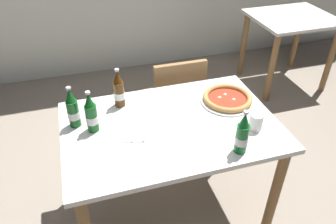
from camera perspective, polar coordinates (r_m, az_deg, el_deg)
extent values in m
plane|color=gray|center=(2.38, 0.36, -16.54)|extent=(8.00, 8.00, 0.00)
cube|color=silver|center=(1.85, 0.45, -2.50)|extent=(1.20, 0.80, 0.03)
cylinder|color=olive|center=(2.09, 18.08, -13.42)|extent=(0.06, 0.06, 0.72)
cylinder|color=olive|center=(2.30, -15.25, -7.12)|extent=(0.06, 0.06, 0.72)
cylinder|color=olive|center=(2.50, 10.01, -2.36)|extent=(0.06, 0.06, 0.72)
cube|color=olive|center=(2.61, 0.80, 2.02)|extent=(0.40, 0.40, 0.04)
cube|color=olive|center=(2.34, 2.14, 4.14)|extent=(0.38, 0.04, 0.40)
cylinder|color=olive|center=(2.91, 2.99, 0.66)|extent=(0.04, 0.04, 0.41)
cylinder|color=olive|center=(2.84, -3.53, -0.46)|extent=(0.04, 0.04, 0.41)
cylinder|color=olive|center=(2.66, 5.35, -3.40)|extent=(0.04, 0.04, 0.41)
cylinder|color=olive|center=(2.58, -1.76, -4.76)|extent=(0.04, 0.04, 0.41)
cube|color=silver|center=(3.62, 20.96, 15.11)|extent=(0.80, 0.70, 0.03)
cylinder|color=olive|center=(3.36, 17.60, 7.17)|extent=(0.06, 0.06, 0.72)
cylinder|color=olive|center=(3.76, 26.44, 8.16)|extent=(0.06, 0.06, 0.72)
cylinder|color=olive|center=(3.80, 13.05, 11.31)|extent=(0.06, 0.06, 0.72)
cylinder|color=olive|center=(4.16, 21.50, 11.92)|extent=(0.06, 0.06, 0.72)
cylinder|color=white|center=(2.05, 10.25, 1.95)|extent=(0.33, 0.33, 0.01)
cylinder|color=#AD2D19|center=(2.05, 10.29, 2.20)|extent=(0.24, 0.24, 0.01)
torus|color=#B78447|center=(2.04, 10.32, 2.46)|extent=(0.30, 0.30, 0.03)
sphere|color=silver|center=(2.05, 8.95, 2.45)|extent=(0.02, 0.02, 0.02)
sphere|color=silver|center=(2.05, 11.38, 2.07)|extent=(0.02, 0.02, 0.02)
sphere|color=silver|center=(2.08, 9.91, 2.94)|extent=(0.02, 0.02, 0.02)
cylinder|color=#14591E|center=(1.86, -16.13, -0.23)|extent=(0.06, 0.06, 0.16)
cone|color=#14591E|center=(1.79, -16.74, 2.80)|extent=(0.05, 0.05, 0.07)
cylinder|color=#B7B7BC|center=(1.77, -16.98, 3.98)|extent=(0.03, 0.03, 0.01)
cylinder|color=white|center=(1.86, -16.09, -0.43)|extent=(0.07, 0.07, 0.04)
cylinder|color=#196B2D|center=(1.66, 12.70, -4.55)|extent=(0.06, 0.06, 0.16)
cone|color=#196B2D|center=(1.59, 13.25, -1.32)|extent=(0.05, 0.05, 0.07)
cylinder|color=#B7B7BC|center=(1.56, 13.46, -0.05)|extent=(0.03, 0.03, 0.01)
cylinder|color=white|center=(1.66, 12.67, -4.76)|extent=(0.07, 0.07, 0.04)
cylinder|color=#512D0F|center=(1.97, -8.50, 3.13)|extent=(0.06, 0.06, 0.16)
cone|color=#512D0F|center=(1.91, -8.80, 6.10)|extent=(0.05, 0.05, 0.07)
cylinder|color=#B7B7BC|center=(1.89, -8.92, 7.25)|extent=(0.03, 0.03, 0.01)
cylinder|color=white|center=(1.97, -8.48, 2.94)|extent=(0.07, 0.07, 0.04)
cylinder|color=#14591E|center=(1.80, -13.12, -1.03)|extent=(0.06, 0.06, 0.16)
cone|color=#14591E|center=(1.73, -13.64, 2.09)|extent=(0.05, 0.05, 0.07)
cylinder|color=#B7B7BC|center=(1.71, -13.84, 3.30)|extent=(0.03, 0.03, 0.01)
cylinder|color=white|center=(1.80, -13.09, -1.23)|extent=(0.07, 0.07, 0.04)
cube|color=white|center=(1.79, -5.18, -3.38)|extent=(0.22, 0.22, 0.00)
cube|color=silver|center=(1.79, -4.56, -3.15)|extent=(0.04, 0.19, 0.00)
cube|color=silver|center=(1.79, -5.81, -3.38)|extent=(0.07, 0.16, 0.00)
cylinder|color=white|center=(1.84, 15.09, -1.66)|extent=(0.07, 0.07, 0.09)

